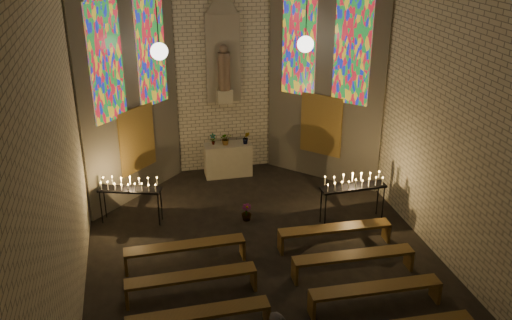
{
  "coord_description": "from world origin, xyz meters",
  "views": [
    {
      "loc": [
        -2.61,
        -10.15,
        7.42
      ],
      "look_at": [
        -0.05,
        1.34,
        2.25
      ],
      "focal_mm": 40.0,
      "sensor_mm": 36.0,
      "label": 1
    }
  ],
  "objects_px": {
    "altar": "(228,160)",
    "aisle_flower_pot": "(246,212)",
    "votive_stand_right": "(354,184)",
    "votive_stand_left": "(129,187)"
  },
  "relations": [
    {
      "from": "votive_stand_left",
      "to": "aisle_flower_pot",
      "type": "bearing_deg",
      "value": 5.6
    },
    {
      "from": "aisle_flower_pot",
      "to": "votive_stand_left",
      "type": "xyz_separation_m",
      "value": [
        -2.9,
        0.59,
        0.78
      ]
    },
    {
      "from": "votive_stand_right",
      "to": "altar",
      "type": "bearing_deg",
      "value": 124.57
    },
    {
      "from": "aisle_flower_pot",
      "to": "votive_stand_right",
      "type": "bearing_deg",
      "value": -13.43
    },
    {
      "from": "altar",
      "to": "aisle_flower_pot",
      "type": "bearing_deg",
      "value": -90.43
    },
    {
      "from": "altar",
      "to": "votive_stand_right",
      "type": "height_order",
      "value": "votive_stand_right"
    },
    {
      "from": "altar",
      "to": "votive_stand_right",
      "type": "bearing_deg",
      "value": -53.1
    },
    {
      "from": "altar",
      "to": "aisle_flower_pot",
      "type": "distance_m",
      "value": 2.88
    },
    {
      "from": "altar",
      "to": "aisle_flower_pot",
      "type": "relative_size",
      "value": 3.08
    },
    {
      "from": "aisle_flower_pot",
      "to": "votive_stand_right",
      "type": "distance_m",
      "value": 2.85
    }
  ]
}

